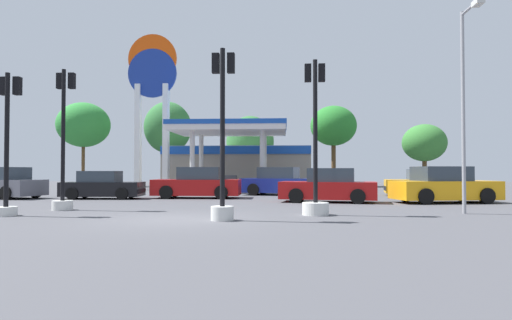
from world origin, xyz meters
name	(u,v)px	position (x,y,z in m)	size (l,w,h in m)	color
ground_plane	(176,219)	(0.00, 0.00, 0.00)	(90.00, 90.00, 0.00)	#47474C
gas_station	(238,164)	(-0.56, 22.44, 1.98)	(11.43, 11.42, 4.64)	gray
station_pole_sign	(152,92)	(-6.64, 19.47, 7.25)	(3.64, 0.56, 11.57)	white
car_0	(198,184)	(-1.31, 9.83, 0.72)	(4.45, 2.07, 1.59)	black
car_1	(444,186)	(10.12, 7.21, 0.72)	(4.69, 2.64, 1.59)	black
car_2	(1,184)	(-11.26, 8.98, 0.72)	(4.73, 2.87, 1.58)	black
car_3	(103,186)	(-5.95, 8.95, 0.63)	(3.98, 1.97, 1.39)	black
car_4	(328,187)	(5.10, 7.23, 0.68)	(4.46, 2.47, 1.51)	black
car_5	(424,184)	(10.93, 12.55, 0.68)	(4.38, 2.37, 1.50)	black
car_6	(281,182)	(2.94, 12.82, 0.73)	(4.80, 2.93, 1.60)	black
traffic_signal_0	(223,157)	(1.38, -0.24, 1.77)	(0.65, 0.68, 4.87)	silver
traffic_signal_1	(315,171)	(4.11, 1.43, 1.38)	(0.84, 0.84, 4.93)	silver
traffic_signal_2	(63,160)	(-4.75, 2.65, 1.79)	(0.71, 0.71, 5.03)	silver
traffic_signal_3	(8,158)	(-5.48, 0.59, 1.80)	(0.65, 0.68, 4.45)	silver
tree_0	(84,125)	(-14.72, 25.60, 5.49)	(4.64, 4.64, 7.49)	brown
tree_1	(168,128)	(-7.60, 27.50, 5.39)	(4.34, 4.34, 7.78)	brown
tree_2	(250,142)	(0.17, 25.89, 3.96)	(4.16, 4.16, 6.21)	brown
tree_3	(333,126)	(7.56, 27.22, 5.41)	(4.12, 4.12, 7.24)	brown
tree_4	(424,143)	(15.10, 25.85, 3.78)	(3.70, 3.70, 5.39)	brown
corner_streetlamp	(466,90)	(8.97, 1.93, 4.01)	(0.24, 1.48, 6.63)	gray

